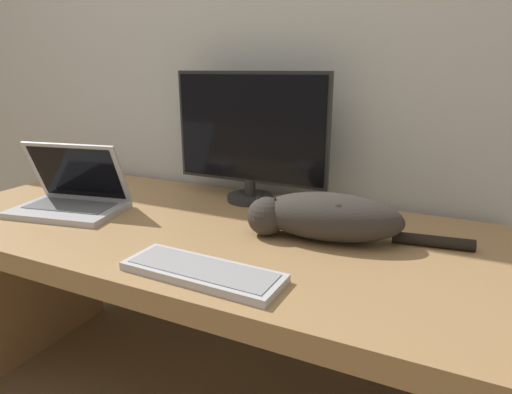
% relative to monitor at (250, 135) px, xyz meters
% --- Properties ---
extents(wall_back, '(6.40, 0.06, 2.60)m').
position_rel_monitor_xyz_m(wall_back, '(-0.05, 0.17, 0.33)').
color(wall_back, silver).
rests_on(wall_back, ground_plane).
extents(desk, '(1.77, 0.80, 0.73)m').
position_rel_monitor_xyz_m(desk, '(-0.05, -0.29, -0.38)').
color(desk, '#A37A4C').
rests_on(desk, ground_plane).
extents(monitor, '(0.57, 0.17, 0.45)m').
position_rel_monitor_xyz_m(monitor, '(0.00, 0.00, 0.00)').
color(monitor, '#282828').
rests_on(monitor, desk).
extents(laptop, '(0.38, 0.29, 0.23)m').
position_rel_monitor_xyz_m(laptop, '(-0.49, -0.36, -0.19)').
color(laptop, '#B7B7BC').
rests_on(laptop, desk).
extents(external_keyboard, '(0.39, 0.14, 0.02)m').
position_rel_monitor_xyz_m(external_keyboard, '(0.16, -0.58, -0.23)').
color(external_keyboard, '#BCBCC1').
rests_on(external_keyboard, desk).
extents(cat, '(0.60, 0.22, 0.13)m').
position_rel_monitor_xyz_m(cat, '(0.35, -0.24, -0.17)').
color(cat, '#332D28').
rests_on(cat, desk).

